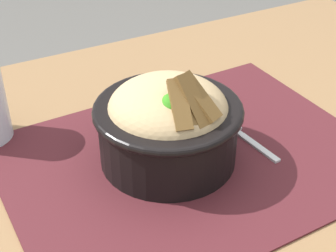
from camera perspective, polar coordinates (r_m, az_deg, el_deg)
table at (r=0.70m, az=-0.11°, el=-9.19°), size 1.24×0.77×0.77m
placemat at (r=0.66m, az=2.65°, el=-3.80°), size 0.48×0.37×0.00m
bowl at (r=0.63m, az=0.03°, el=0.48°), size 0.19×0.19×0.14m
fork at (r=0.71m, az=8.21°, el=-0.93°), size 0.03×0.13×0.00m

